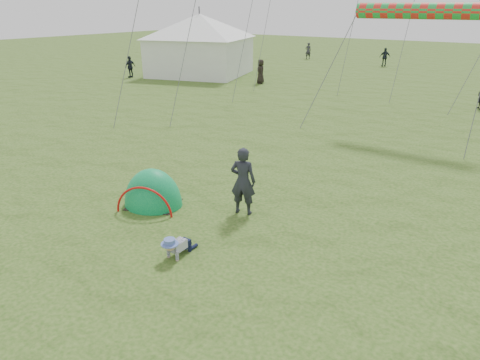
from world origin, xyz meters
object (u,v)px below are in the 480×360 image
Objects in this scene: standing_adult at (243,181)px; popup_tent at (154,205)px; crawling_toddler at (176,246)px; event_marquee at (200,43)px.

popup_tent is at bearing 5.43° from standing_adult.
crawling_toddler is 2.71m from standing_adult.
standing_adult reaches higher than popup_tent.
crawling_toddler is at bearing 72.18° from standing_adult.
standing_adult is 25.54m from event_marquee.
event_marquee is (-16.96, 21.66, 2.23)m from crawling_toddler.
crawling_toddler is 2.87m from popup_tent.
standing_adult is at bearing -64.83° from event_marquee.
popup_tent is at bearing 145.26° from crawling_toddler.
event_marquee is at bearing 127.98° from crawling_toddler.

